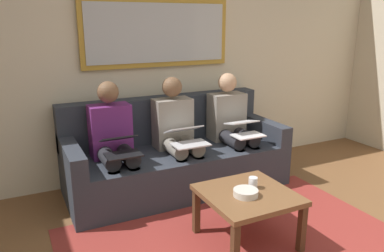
% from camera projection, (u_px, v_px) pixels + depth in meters
% --- Properties ---
extents(wall_rear, '(6.00, 0.12, 2.60)m').
position_uv_depth(wall_rear, '(155.00, 57.00, 4.06)').
color(wall_rear, beige).
rests_on(wall_rear, ground_plane).
extents(area_rug, '(2.60, 1.80, 0.01)m').
position_uv_depth(area_rug, '(241.00, 246.00, 2.90)').
color(area_rug, maroon).
rests_on(area_rug, ground_plane).
extents(couch, '(2.20, 0.90, 0.90)m').
position_uv_depth(couch, '(174.00, 157.00, 3.91)').
color(couch, '#2D333D').
rests_on(couch, ground_plane).
extents(framed_mirror, '(1.61, 0.05, 0.70)m').
position_uv_depth(framed_mirror, '(158.00, 33.00, 3.91)').
color(framed_mirror, '#B7892D').
extents(coffee_table, '(0.66, 0.66, 0.42)m').
position_uv_depth(coffee_table, '(248.00, 199.00, 2.88)').
color(coffee_table, brown).
rests_on(coffee_table, ground_plane).
extents(cup, '(0.07, 0.07, 0.09)m').
position_uv_depth(cup, '(253.00, 183.00, 2.92)').
color(cup, silver).
rests_on(cup, coffee_table).
extents(bowl, '(0.19, 0.19, 0.05)m').
position_uv_depth(bowl, '(246.00, 193.00, 2.80)').
color(bowl, beige).
rests_on(bowl, coffee_table).
extents(person_left, '(0.38, 0.58, 1.14)m').
position_uv_depth(person_left, '(231.00, 124.00, 4.04)').
color(person_left, gray).
rests_on(person_left, couch).
extents(laptop_white, '(0.31, 0.33, 0.14)m').
position_uv_depth(laptop_white, '(245.00, 128.00, 3.82)').
color(laptop_white, white).
extents(person_middle, '(0.38, 0.58, 1.14)m').
position_uv_depth(person_middle, '(177.00, 131.00, 3.77)').
color(person_middle, gray).
rests_on(person_middle, couch).
extents(laptop_silver, '(0.33, 0.36, 0.16)m').
position_uv_depth(laptop_silver, '(187.00, 136.00, 3.56)').
color(laptop_silver, silver).
extents(person_right, '(0.38, 0.58, 1.14)m').
position_uv_depth(person_right, '(113.00, 140.00, 3.50)').
color(person_right, '#66236B').
rests_on(person_right, couch).
extents(laptop_black, '(0.30, 0.35, 0.15)m').
position_uv_depth(laptop_black, '(120.00, 145.00, 3.29)').
color(laptop_black, black).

